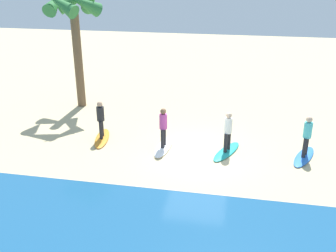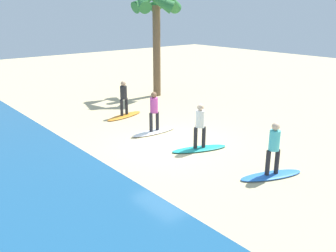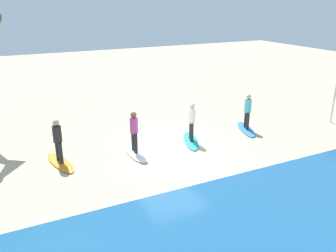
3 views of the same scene
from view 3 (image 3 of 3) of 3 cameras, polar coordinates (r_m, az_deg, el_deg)
The scene contains 9 objects.
ground_plane at distance 14.15m, azimuth 0.47°, elevation -3.85°, with size 60.00×60.00×0.00m, color #CCB789.
surfboard_blue at distance 16.62m, azimuth 12.61°, elevation -0.48°, with size 2.10×0.56×0.09m, color blue.
surfer_blue at distance 16.31m, azimuth 12.87°, elevation 2.78°, with size 0.32×0.44×1.64m.
surfboard_teal at distance 14.91m, azimuth 3.78°, elevation -2.42°, with size 2.10×0.56×0.09m, color teal.
surfer_teal at distance 14.56m, azimuth 3.87°, elevation 1.19°, with size 0.32×0.44×1.64m.
surfboard_white at distance 13.84m, azimuth -5.44°, elevation -4.31°, with size 2.10×0.56×0.09m, color white.
surfer_white at distance 13.46m, azimuth -5.57°, elevation -0.46°, with size 0.32×0.46×1.64m.
surfboard_orange at distance 13.55m, azimuth -17.16°, elevation -5.73°, with size 2.10×0.56×0.09m, color orange.
surfer_orange at distance 13.16m, azimuth -17.59°, elevation -1.82°, with size 0.32×0.45×1.64m.
Camera 3 is at (5.82, 11.56, 5.71)m, focal length 37.34 mm.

